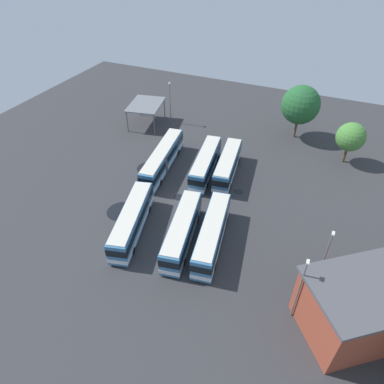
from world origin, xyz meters
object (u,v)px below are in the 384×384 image
object	(u,v)px
bus_row0_slot0	(212,233)
lamp_post_far_corner	(300,288)
bus_row0_slot3	(132,220)
bus_row1_slot3	(163,159)
depot_building	(358,308)
lamp_post_mid_lot	(325,257)
bus_row1_slot1	(206,163)
lamp_post_by_building	(170,101)
bus_row1_slot0	(228,165)
tree_north_edge	(301,105)
maintenance_shelter	(146,105)
bus_row0_slot1	(182,230)
tree_northwest	(351,137)

from	to	relation	value
bus_row0_slot0	lamp_post_far_corner	size ratio (longest dim) A/B	1.50
bus_row0_slot3	bus_row1_slot3	distance (m)	15.04
depot_building	lamp_post_mid_lot	world-z (taller)	lamp_post_mid_lot
bus_row1_slot1	lamp_post_by_building	bearing A→B (deg)	43.71
bus_row0_slot0	bus_row1_slot3	size ratio (longest dim) A/B	0.86
bus_row1_slot0	bus_row1_slot3	bearing A→B (deg)	103.51
tree_north_edge	maintenance_shelter	bearing A→B (deg)	103.61
bus_row0_slot0	maintenance_shelter	size ratio (longest dim) A/B	1.44
bus_row0_slot3	bus_row1_slot3	bearing A→B (deg)	12.18
bus_row0_slot0	lamp_post_mid_lot	world-z (taller)	lamp_post_mid_lot
depot_building	maintenance_shelter	xyz separation A→B (m)	(30.49, 40.92, 0.76)
bus_row0_slot1	tree_northwest	distance (m)	33.14
bus_row0_slot1	bus_row0_slot3	xyz separation A→B (m)	(-0.98, 6.78, 0.00)
bus_row1_slot3	tree_north_edge	world-z (taller)	tree_north_edge
tree_north_edge	lamp_post_far_corner	bearing A→B (deg)	-169.87
bus_row0_slot1	maintenance_shelter	bearing A→B (deg)	37.37
maintenance_shelter	tree_northwest	size ratio (longest dim) A/B	1.26
tree_north_edge	tree_northwest	world-z (taller)	tree_north_edge
bus_row0_slot1	lamp_post_far_corner	distance (m)	16.13
bus_row0_slot0	lamp_post_by_building	world-z (taller)	lamp_post_by_building
depot_building	tree_north_edge	size ratio (longest dim) A/B	1.30
bus_row0_slot3	lamp_post_far_corner	world-z (taller)	lamp_post_far_corner
bus_row0_slot1	depot_building	world-z (taller)	depot_building
bus_row0_slot1	bus_row1_slot1	xyz separation A→B (m)	(15.30, 2.95, 0.00)
depot_building	lamp_post_far_corner	size ratio (longest dim) A/B	1.50
bus_row0_slot1	bus_row1_slot3	bearing A→B (deg)	35.97
bus_row1_slot0	tree_northwest	world-z (taller)	tree_northwest
bus_row0_slot1	depot_building	distance (m)	21.18
bus_row1_slot0	bus_row1_slot1	distance (m)	3.56
bus_row0_slot3	bus_row1_slot0	distance (m)	18.69
tree_northwest	lamp_post_far_corner	bearing A→B (deg)	175.66
bus_row1_slot1	lamp_post_mid_lot	distance (m)	25.02
bus_row0_slot0	depot_building	world-z (taller)	depot_building
lamp_post_far_corner	lamp_post_mid_lot	world-z (taller)	lamp_post_far_corner
maintenance_shelter	lamp_post_by_building	size ratio (longest dim) A/B	1.09
bus_row1_slot1	depot_building	xyz separation A→B (m)	(-19.36, -23.68, 1.45)
lamp_post_by_building	tree_northwest	size ratio (longest dim) A/B	1.15
bus_row1_slot1	tree_north_edge	size ratio (longest dim) A/B	1.28
bus_row0_slot1	bus_row0_slot3	world-z (taller)	same
maintenance_shelter	lamp_post_mid_lot	size ratio (longest dim) A/B	1.11
bus_row1_slot0	lamp_post_mid_lot	size ratio (longest dim) A/B	1.48
bus_row0_slot0	tree_northwest	world-z (taller)	tree_northwest
bus_row0_slot3	bus_row1_slot0	xyz separation A→B (m)	(17.21, -7.28, -0.00)
bus_row1_slot0	maintenance_shelter	bearing A→B (deg)	63.74
bus_row0_slot3	depot_building	size ratio (longest dim) A/B	1.00
bus_row1_slot3	maintenance_shelter	bearing A→B (deg)	38.82
lamp_post_by_building	depot_building	bearing A→B (deg)	-131.96
bus_row1_slot3	lamp_post_far_corner	world-z (taller)	lamp_post_far_corner
bus_row0_slot0	bus_row1_slot0	bearing A→B (deg)	11.83
lamp_post_by_building	bus_row0_slot3	bearing A→B (deg)	-162.75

